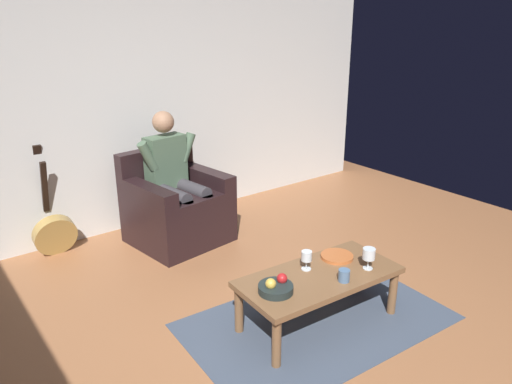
% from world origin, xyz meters
% --- Properties ---
extents(ground_plane, '(7.02, 7.02, 0.00)m').
position_xyz_m(ground_plane, '(0.00, 0.00, 0.00)').
color(ground_plane, '#9D643E').
extents(wall_back, '(6.25, 0.06, 2.75)m').
position_xyz_m(wall_back, '(0.00, -2.89, 1.37)').
color(wall_back, silver).
rests_on(wall_back, ground).
extents(rug, '(1.91, 1.25, 0.01)m').
position_xyz_m(rug, '(-0.30, -0.47, 0.00)').
color(rug, '#3F4B5D').
rests_on(rug, ground).
extents(armchair, '(0.91, 0.87, 0.87)m').
position_xyz_m(armchair, '(-0.18, -2.29, 0.32)').
color(armchair, black).
rests_on(armchair, ground).
extents(person_seated, '(0.64, 0.65, 1.24)m').
position_xyz_m(person_seated, '(-0.18, -2.28, 0.67)').
color(person_seated, '#4E674F').
rests_on(person_seated, ground).
extents(coffee_table, '(1.17, 0.60, 0.38)m').
position_xyz_m(coffee_table, '(-0.30, -0.47, 0.33)').
color(coffee_table, brown).
rests_on(coffee_table, ground).
extents(guitar, '(0.38, 0.32, 1.00)m').
position_xyz_m(guitar, '(0.85, -2.69, 0.22)').
color(guitar, '#AB8846').
rests_on(guitar, ground).
extents(wine_glass_near, '(0.07, 0.07, 0.14)m').
position_xyz_m(wine_glass_near, '(-0.28, -0.58, 0.48)').
color(wine_glass_near, silver).
rests_on(wine_glass_near, coffee_table).
extents(wine_glass_far, '(0.09, 0.09, 0.16)m').
position_xyz_m(wine_glass_far, '(-0.63, -0.32, 0.49)').
color(wine_glass_far, silver).
rests_on(wine_glass_far, coffee_table).
extents(fruit_bowl, '(0.23, 0.23, 0.11)m').
position_xyz_m(fruit_bowl, '(0.08, -0.48, 0.42)').
color(fruit_bowl, '#1F2A29').
rests_on(fruit_bowl, coffee_table).
extents(decorative_dish, '(0.24, 0.24, 0.02)m').
position_xyz_m(decorative_dish, '(-0.58, -0.57, 0.39)').
color(decorative_dish, '#BA602F').
rests_on(decorative_dish, coffee_table).
extents(candle_jar, '(0.08, 0.08, 0.08)m').
position_xyz_m(candle_jar, '(-0.37, -0.31, 0.42)').
color(candle_jar, slate).
rests_on(candle_jar, coffee_table).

